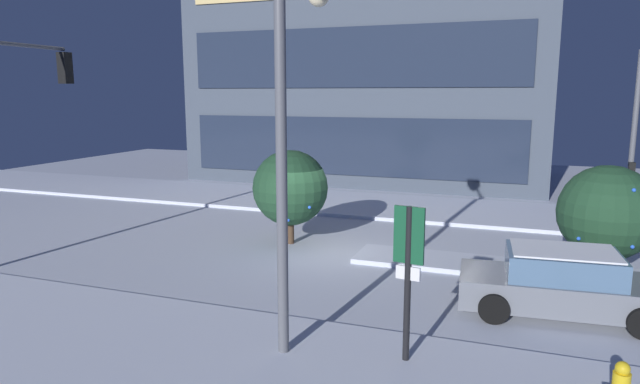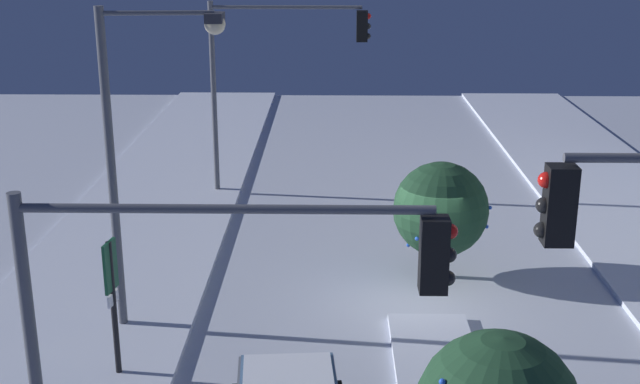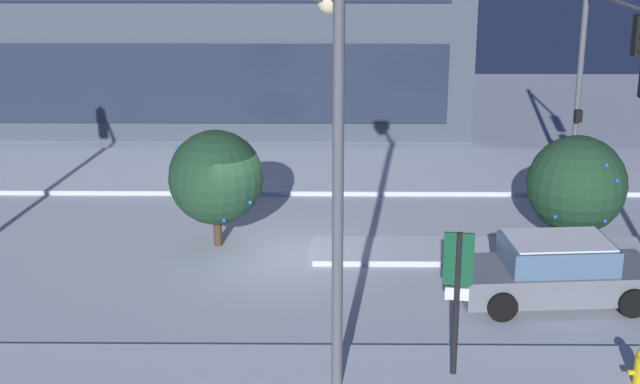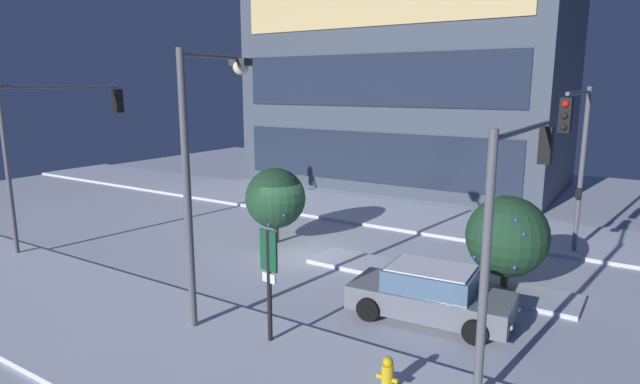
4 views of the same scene
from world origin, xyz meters
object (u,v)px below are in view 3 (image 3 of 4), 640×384
at_px(traffic_light_corner_far_right, 601,61).
at_px(decorated_tree_left_of_median, 216,177).
at_px(street_lamp_arched, 335,133).
at_px(car_near, 556,272).
at_px(decorated_tree_median, 577,185).
at_px(parking_info_sign, 457,287).

distance_m(traffic_light_corner_far_right, decorated_tree_left_of_median, 11.22).
bearing_deg(decorated_tree_left_of_median, traffic_light_corner_far_right, 15.81).
height_order(traffic_light_corner_far_right, street_lamp_arched, street_lamp_arched).
distance_m(car_near, decorated_tree_left_of_median, 8.81).
bearing_deg(decorated_tree_left_of_median, car_near, -23.47).
height_order(street_lamp_arched, decorated_tree_left_of_median, street_lamp_arched).
bearing_deg(traffic_light_corner_far_right, street_lamp_arched, -37.51).
bearing_deg(street_lamp_arched, decorated_tree_median, -47.41).
bearing_deg(car_near, parking_info_sign, -131.79).
distance_m(street_lamp_arched, decorated_tree_median, 9.49).
relative_size(traffic_light_corner_far_right, decorated_tree_left_of_median, 2.04).
bearing_deg(parking_info_sign, decorated_tree_left_of_median, 45.13).
bearing_deg(decorated_tree_median, parking_info_sign, -120.07).
xyz_separation_m(street_lamp_arched, parking_info_sign, (2.26, -0.28, -2.84)).
height_order(traffic_light_corner_far_right, decorated_tree_left_of_median, traffic_light_corner_far_right).
relative_size(parking_info_sign, decorated_tree_left_of_median, 0.96).
bearing_deg(car_near, traffic_light_corner_far_right, 64.31).
relative_size(traffic_light_corner_far_right, decorated_tree_median, 2.08).
height_order(traffic_light_corner_far_right, decorated_tree_median, traffic_light_corner_far_right).
distance_m(parking_info_sign, decorated_tree_left_of_median, 8.83).
bearing_deg(street_lamp_arched, parking_info_sign, -101.08).
relative_size(car_near, decorated_tree_left_of_median, 1.48).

